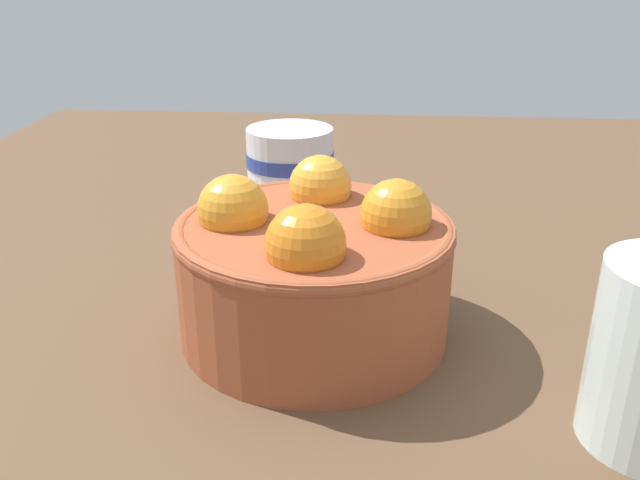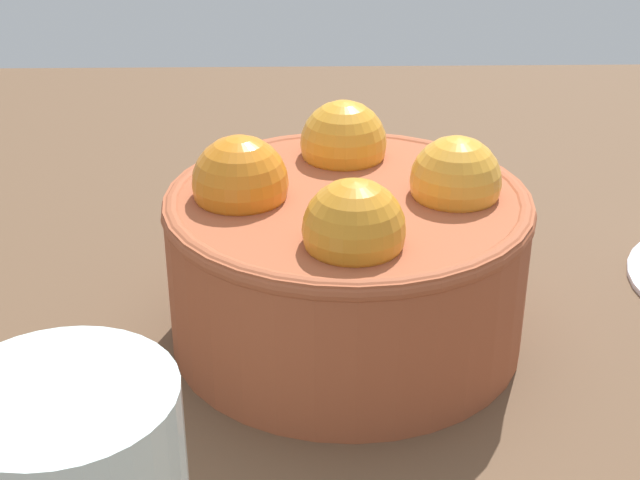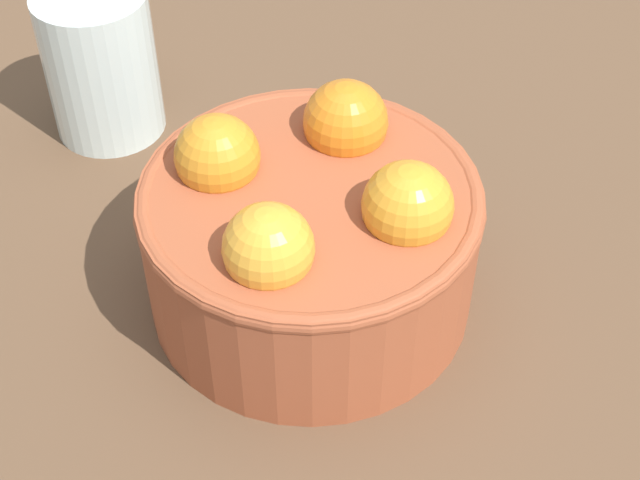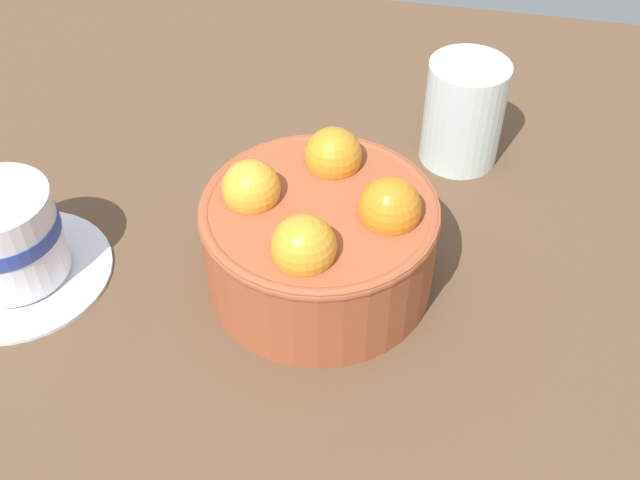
# 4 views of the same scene
# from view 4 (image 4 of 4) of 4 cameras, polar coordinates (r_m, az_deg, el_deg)

# --- Properties ---
(ground_plane) EXTENTS (1.27, 0.91, 0.04)m
(ground_plane) POSITION_cam_4_polar(r_m,az_deg,el_deg) (0.60, -0.04, -4.36)
(ground_plane) COLOR brown
(terracotta_bowl) EXTENTS (0.17, 0.17, 0.10)m
(terracotta_bowl) POSITION_cam_4_polar(r_m,az_deg,el_deg) (0.55, -0.02, 0.33)
(terracotta_bowl) COLOR #9E4C2D
(terracotta_bowl) RESTS_ON ground_plane
(coffee_cup) EXTENTS (0.14, 0.14, 0.08)m
(coffee_cup) POSITION_cam_4_polar(r_m,az_deg,el_deg) (0.61, -22.07, -0.05)
(coffee_cup) COLOR white
(coffee_cup) RESTS_ON ground_plane
(water_glass) EXTENTS (0.07, 0.07, 0.09)m
(water_glass) POSITION_cam_4_polar(r_m,az_deg,el_deg) (0.68, 10.54, 9.21)
(water_glass) COLOR silver
(water_glass) RESTS_ON ground_plane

